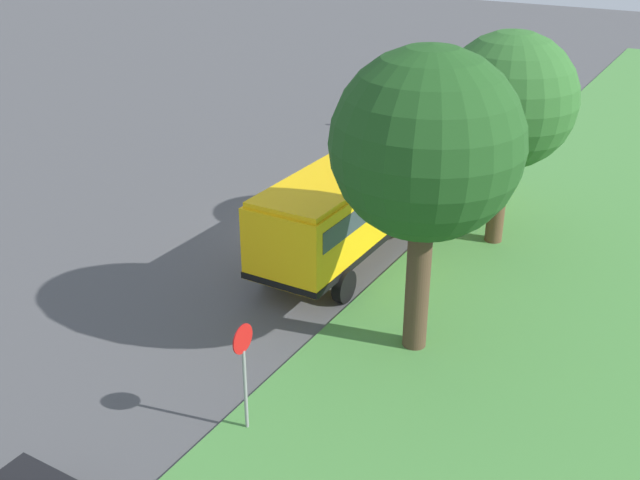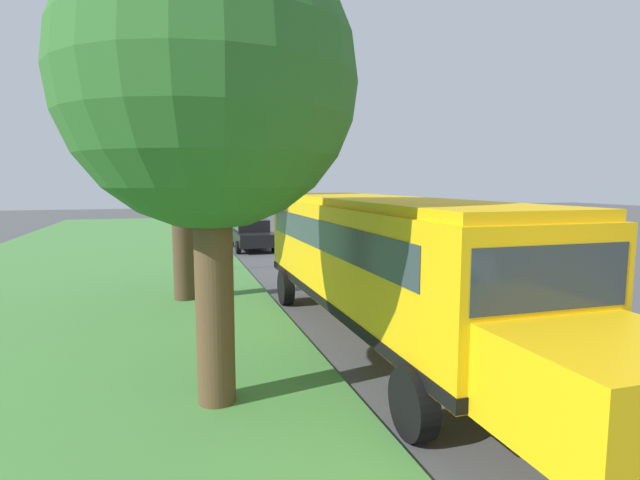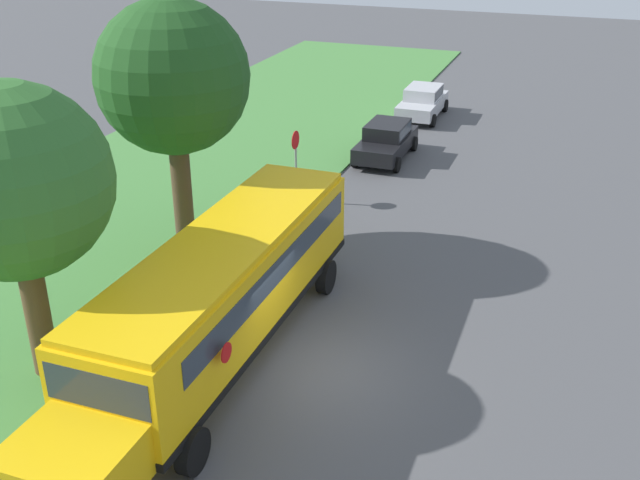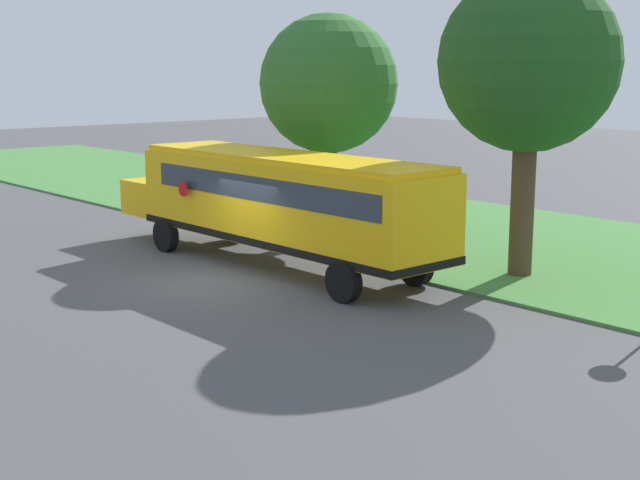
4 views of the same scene
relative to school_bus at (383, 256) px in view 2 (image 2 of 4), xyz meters
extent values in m
plane|color=#4C4C4F|center=(2.46, 0.25, -1.92)|extent=(120.00, 120.00, 0.00)
cube|color=yellow|center=(0.00, 0.29, -0.02)|extent=(2.50, 10.50, 2.20)
cube|color=yellow|center=(0.00, -5.91, -0.57)|extent=(2.20, 1.90, 1.10)
cube|color=yellow|center=(0.00, 0.29, 1.16)|extent=(2.35, 10.29, 0.16)
cube|color=black|center=(0.00, 0.29, -1.00)|extent=(2.54, 10.54, 0.20)
cube|color=#2D3842|center=(0.00, 0.59, 0.44)|extent=(2.53, 9.24, 0.64)
cube|color=#2D3842|center=(0.00, -4.91, 0.44)|extent=(2.25, 0.12, 0.80)
cylinder|color=red|center=(1.43, -2.60, 0.13)|extent=(0.03, 0.44, 0.44)
cylinder|color=black|center=(1.25, -3.91, -1.42)|extent=(0.30, 1.00, 1.00)
cylinder|color=black|center=(-1.25, -3.91, -1.42)|extent=(0.30, 1.00, 1.00)
cylinder|color=black|center=(1.25, 3.96, -1.42)|extent=(0.30, 1.00, 1.00)
cylinder|color=black|center=(-1.25, 3.96, -1.42)|extent=(0.30, 1.00, 1.00)
cube|color=black|center=(-0.34, 16.04, -1.28)|extent=(1.80, 4.40, 0.64)
cube|color=black|center=(-0.34, 16.19, -0.66)|extent=(1.60, 2.20, 0.60)
cube|color=#2D3842|center=(-0.34, 16.19, -0.64)|extent=(1.62, 2.02, 0.45)
cylinder|color=black|center=(0.56, 14.55, -1.60)|extent=(0.22, 0.64, 0.64)
cylinder|color=black|center=(-1.24, 14.55, -1.60)|extent=(0.22, 0.64, 0.64)
cylinder|color=black|center=(0.56, 17.54, -1.60)|extent=(0.22, 0.64, 0.64)
cylinder|color=black|center=(-1.24, 17.54, -1.60)|extent=(0.22, 0.64, 0.64)
cube|color=#B7B7BC|center=(-0.34, 22.91, -1.28)|extent=(1.80, 4.40, 0.64)
cube|color=#B7B7BC|center=(-0.34, 23.06, -0.66)|extent=(1.60, 2.20, 0.60)
cube|color=#2D3842|center=(-0.34, 23.06, -0.64)|extent=(1.62, 2.02, 0.45)
cylinder|color=black|center=(0.56, 21.41, -1.60)|extent=(0.22, 0.64, 0.64)
cylinder|color=black|center=(-1.24, 21.41, -1.60)|extent=(0.22, 0.64, 0.64)
cylinder|color=black|center=(0.56, 24.40, -1.60)|extent=(0.22, 0.64, 0.64)
cylinder|color=black|center=(-1.24, 24.40, -1.60)|extent=(0.22, 0.64, 0.64)
cylinder|color=brown|center=(-3.73, -2.14, -0.26)|extent=(0.59, 0.59, 3.33)
sphere|color=#2D6628|center=(-3.73, -2.14, 3.04)|extent=(4.35, 4.35, 4.35)
sphere|color=#2D6628|center=(-3.70, -2.76, 2.77)|extent=(2.46, 2.46, 2.46)
cylinder|color=#4C3826|center=(-4.02, 5.15, 0.02)|extent=(0.62, 0.62, 3.88)
sphere|color=#1E4C1C|center=(-4.02, 5.15, 3.69)|extent=(4.62, 4.62, 4.62)
sphere|color=#1E4C1C|center=(-3.96, 4.63, 4.14)|extent=(3.16, 3.16, 3.16)
cylinder|color=gray|center=(-2.14, 10.11, -0.87)|extent=(0.08, 0.08, 2.10)
cylinder|color=red|center=(-2.14, 10.11, 0.48)|extent=(0.03, 0.68, 0.68)
camera|label=1|loc=(-10.32, 20.82, 9.13)|focal=42.00mm
camera|label=2|loc=(-4.33, -9.76, 1.58)|focal=28.00mm
camera|label=3|loc=(7.67, -14.00, 8.74)|focal=42.00mm
camera|label=4|loc=(15.16, 18.92, 3.55)|focal=50.00mm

